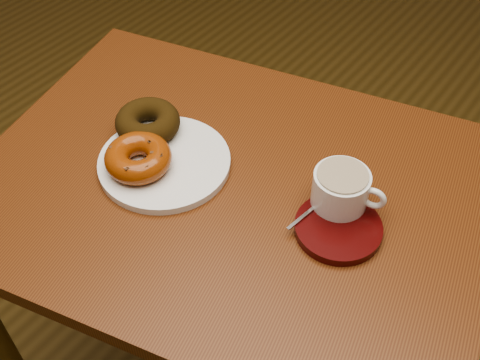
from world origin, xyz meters
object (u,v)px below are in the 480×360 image
Objects in this scene: cafe_table at (231,231)px; saucer at (338,228)px; donut_plate at (164,162)px; coffee_cup at (342,189)px.

cafe_table is 0.24m from saucer.
cafe_table is 0.18m from donut_plate.
coffee_cup reaches higher than cafe_table.
saucer is 0.06m from coffee_cup.
saucer is at bearing -7.64° from cafe_table.
coffee_cup reaches higher than donut_plate.
coffee_cup is at bearing 6.31° from cafe_table.
coffee_cup is at bearing 18.08° from donut_plate.
cafe_table is at bearing -174.69° from saucer.
cafe_table is 7.21× the size of saucer.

